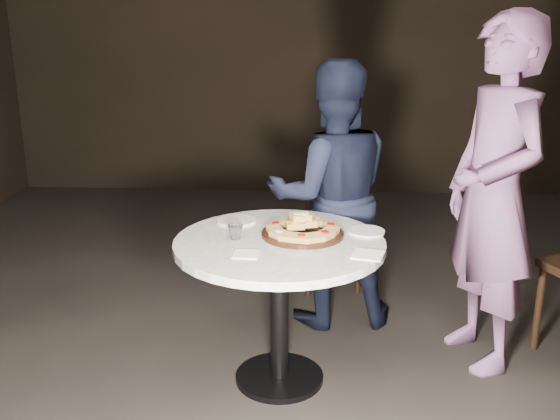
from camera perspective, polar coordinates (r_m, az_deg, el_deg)
name	(u,v)px	position (r m, az deg, el deg)	size (l,w,h in m)	color
floor	(300,370)	(3.29, 1.85, -14.38)	(7.00, 7.00, 0.00)	black
table	(279,267)	(2.93, -0.05, -5.28)	(1.03, 1.03, 0.74)	black
serving_board	(303,234)	(2.94, 2.08, -2.18)	(0.39, 0.39, 0.02)	black
focaccia_pile	(302,227)	(2.94, 2.05, -1.53)	(0.35, 0.35, 0.09)	tan
plate_left	(237,220)	(3.15, -3.98, -0.96)	(0.20, 0.20, 0.01)	white
plate_right	(366,231)	(3.02, 7.91, -1.93)	(0.18, 0.18, 0.01)	white
water_glass	(235,232)	(2.90, -4.09, -2.03)	(0.07, 0.07, 0.07)	silver
napkin_near	(246,254)	(2.71, -3.13, -4.04)	(0.11, 0.11, 0.01)	white
napkin_far	(368,255)	(2.73, 8.05, -4.06)	(0.13, 0.13, 0.01)	white
chair_far	(332,220)	(4.01, 4.74, -0.94)	(0.47, 0.48, 0.83)	black
diner_navy	(331,196)	(3.53, 4.70, 1.29)	(0.74, 0.57, 1.52)	black
diner_teal	(494,196)	(3.23, 18.95, 1.18)	(0.64, 0.42, 1.77)	slate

